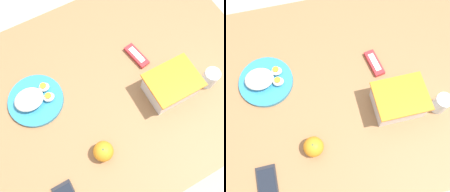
{
  "view_description": "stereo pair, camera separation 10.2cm",
  "coord_description": "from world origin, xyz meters",
  "views": [
    {
      "loc": [
        0.19,
        0.37,
        1.75
      ],
      "look_at": [
        0.01,
        0.05,
        0.8
      ],
      "focal_mm": 42.0,
      "sensor_mm": 36.0,
      "label": 1
    },
    {
      "loc": [
        0.09,
        0.41,
        1.75
      ],
      "look_at": [
        0.01,
        0.05,
        0.8
      ],
      "focal_mm": 42.0,
      "sensor_mm": 36.0,
      "label": 2
    }
  ],
  "objects": [
    {
      "name": "food_container",
      "position": [
        -0.21,
        0.13,
        0.82
      ],
      "size": [
        0.2,
        0.15,
        0.11
      ],
      "color": "white",
      "rests_on": "table"
    },
    {
      "name": "orange_fruit",
      "position": [
        0.14,
        0.22,
        0.81
      ],
      "size": [
        0.07,
        0.07,
        0.07
      ],
      "color": "orange",
      "rests_on": "table"
    },
    {
      "name": "drinking_glass",
      "position": [
        -0.37,
        0.17,
        0.81
      ],
      "size": [
        0.06,
        0.06,
        0.08
      ],
      "color": "silver",
      "rests_on": "table"
    },
    {
      "name": "candy_bar",
      "position": [
        -0.18,
        -0.07,
        0.78
      ],
      "size": [
        0.06,
        0.12,
        0.02
      ],
      "color": "#B7282D",
      "rests_on": "table"
    },
    {
      "name": "ground_plane",
      "position": [
        0.0,
        0.0,
        0.0
      ],
      "size": [
        10.0,
        10.0,
        0.0
      ],
      "primitive_type": "plane",
      "color": "#B2A899"
    },
    {
      "name": "table",
      "position": [
        0.0,
        0.0,
        0.67
      ],
      "size": [
        1.29,
        0.95,
        0.77
      ],
      "color": "#996B42",
      "rests_on": "ground_plane"
    },
    {
      "name": "rice_plate",
      "position": [
        0.28,
        -0.09,
        0.79
      ],
      "size": [
        0.22,
        0.22,
        0.07
      ],
      "color": "teal",
      "rests_on": "table"
    }
  ]
}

